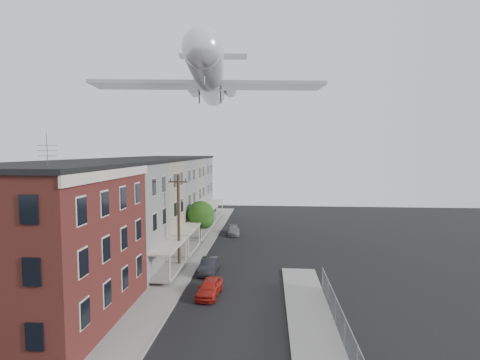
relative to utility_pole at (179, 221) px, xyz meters
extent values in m
cube|color=gray|center=(0.10, 6.00, -4.61)|extent=(3.00, 62.00, 0.12)
cube|color=gray|center=(11.10, -12.00, -4.61)|extent=(3.00, 26.00, 0.12)
cube|color=gray|center=(1.55, 6.00, -4.60)|extent=(0.15, 62.00, 0.14)
cube|color=gray|center=(9.65, -12.00, -4.60)|extent=(0.15, 26.00, 0.14)
cube|color=#3B1B12|center=(-6.40, -11.00, 0.33)|extent=(10.00, 12.00, 10.00)
cube|color=black|center=(-6.40, -11.00, 5.48)|extent=(10.30, 12.30, 0.30)
cube|color=beige|center=(-1.32, -11.00, 5.03)|extent=(0.16, 12.20, 0.60)
cylinder|color=#515156|center=(-4.40, -13.00, 6.48)|extent=(0.04, 0.04, 2.00)
cube|color=slate|center=(-6.40, -1.50, 0.33)|extent=(10.00, 7.00, 10.00)
cube|color=black|center=(-6.40, -1.50, 5.48)|extent=(10.25, 7.00, 0.30)
cube|color=gray|center=(-0.50, -1.50, -4.12)|extent=(1.80, 6.40, 0.25)
cube|color=beige|center=(-0.50, -1.50, -1.92)|extent=(1.90, 6.50, 0.15)
cube|color=gray|center=(-6.40, 5.50, 0.33)|extent=(10.00, 7.00, 10.00)
cube|color=black|center=(-6.40, 5.50, 5.48)|extent=(10.25, 7.00, 0.30)
cube|color=gray|center=(-0.50, 5.50, -4.12)|extent=(1.80, 6.40, 0.25)
cube|color=beige|center=(-0.50, 5.50, -1.92)|extent=(1.90, 6.50, 0.15)
cube|color=slate|center=(-6.40, 12.50, 0.33)|extent=(10.00, 7.00, 10.00)
cube|color=black|center=(-6.40, 12.50, 5.48)|extent=(10.25, 7.00, 0.30)
cube|color=gray|center=(-0.50, 12.50, -4.12)|extent=(1.80, 6.40, 0.25)
cube|color=beige|center=(-0.50, 12.50, -1.92)|extent=(1.90, 6.50, 0.15)
cube|color=gray|center=(-6.40, 19.50, 0.33)|extent=(10.00, 7.00, 10.00)
cube|color=black|center=(-6.40, 19.50, 5.48)|extent=(10.25, 7.00, 0.30)
cube|color=gray|center=(-0.50, 19.50, -4.12)|extent=(1.80, 6.40, 0.25)
cube|color=beige|center=(-0.50, 19.50, -1.92)|extent=(1.90, 6.50, 0.15)
cube|color=slate|center=(-6.40, 26.50, 0.33)|extent=(10.00, 7.00, 10.00)
cube|color=black|center=(-6.40, 26.50, 5.48)|extent=(10.25, 7.00, 0.30)
cube|color=gray|center=(-0.50, 26.50, -4.12)|extent=(1.80, 6.40, 0.25)
cube|color=beige|center=(-0.50, 26.50, -1.92)|extent=(1.90, 6.50, 0.15)
cylinder|color=gray|center=(12.60, -13.00, -3.72)|extent=(0.06, 0.06, 1.90)
cylinder|color=gray|center=(12.60, -10.00, -3.72)|extent=(0.06, 0.06, 1.90)
cylinder|color=gray|center=(12.60, -7.00, -3.72)|extent=(0.06, 0.06, 1.90)
cylinder|color=gray|center=(12.60, -4.00, -3.72)|extent=(0.06, 0.06, 1.90)
cube|color=gray|center=(12.60, -13.00, -2.82)|extent=(0.04, 18.00, 0.04)
cube|color=gray|center=(12.60, -13.00, -3.72)|extent=(0.02, 18.00, 1.80)
cylinder|color=black|center=(0.00, 0.00, -0.17)|extent=(0.26, 0.26, 9.00)
cube|color=black|center=(0.00, 0.00, 3.63)|extent=(1.80, 0.12, 0.12)
cylinder|color=black|center=(-0.70, 0.00, 3.83)|extent=(0.08, 0.08, 0.25)
cylinder|color=black|center=(0.70, 0.00, 3.83)|extent=(0.08, 0.08, 0.25)
cylinder|color=black|center=(0.20, 10.00, -3.47)|extent=(0.24, 0.24, 2.40)
sphere|color=#143D10|center=(0.20, 10.00, -1.07)|extent=(3.20, 3.20, 3.20)
sphere|color=#143D10|center=(0.70, 9.70, -1.63)|extent=(2.24, 2.24, 2.24)
imported|color=#B21E16|center=(3.80, -5.87, -4.02)|extent=(1.87, 3.97, 1.31)
imported|color=black|center=(2.88, -0.42, -4.01)|extent=(1.53, 4.07, 1.33)
imported|color=slate|center=(3.60, 15.29, -4.12)|extent=(1.97, 3.99, 1.12)
cylinder|color=silver|center=(1.57, 8.71, 14.58)|extent=(6.10, 24.96, 3.30)
sphere|color=silver|center=(2.98, -3.58, 14.58)|extent=(3.30, 3.30, 3.30)
cone|color=silver|center=(0.16, 21.01, 14.58)|extent=(3.63, 3.45, 3.30)
cube|color=#939399|center=(1.74, 7.18, 13.55)|extent=(25.08, 7.13, 0.36)
cylinder|color=#939399|center=(-1.89, 17.14, 14.79)|extent=(2.11, 4.29, 1.65)
cylinder|color=#939399|center=(3.03, 17.70, 14.79)|extent=(2.11, 4.29, 1.65)
cube|color=silver|center=(0.21, 20.49, 17.47)|extent=(0.70, 3.92, 5.77)
cube|color=#939399|center=(0.10, 21.52, 20.15)|extent=(10.04, 3.78, 0.26)
cylinder|color=#515156|center=(2.75, -1.53, 12.72)|extent=(0.16, 0.16, 1.24)
camera|label=1|loc=(8.33, -33.57, 6.47)|focal=28.00mm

